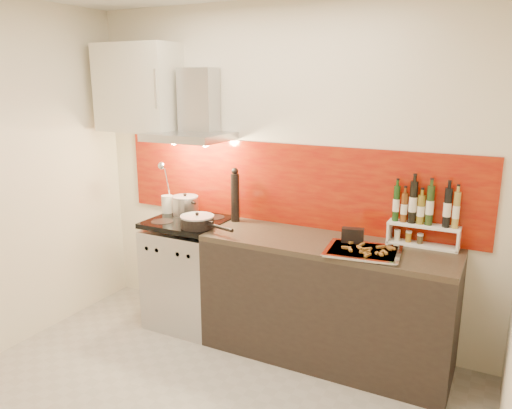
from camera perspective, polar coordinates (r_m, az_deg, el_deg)
The scene contains 13 objects.
back_wall at distance 3.93m, azimuth 3.01°, elevation 3.55°, with size 3.40×0.02×2.60m, color silver.
backsplash at distance 3.92m, azimuth 3.59°, elevation 2.31°, with size 3.00×0.02×0.64m, color #7A0607.
range_stove at distance 4.26m, azimuth -7.57°, elevation -7.79°, with size 0.60×0.60×0.91m.
counter at distance 3.75m, azimuth 8.01°, elevation -10.79°, with size 1.80×0.60×0.90m.
range_hood at distance 4.08m, azimuth -7.02°, elevation 10.12°, with size 0.62×0.50×0.61m.
upper_cabinet at distance 4.39m, azimuth -13.30°, elevation 12.84°, with size 0.70×0.35×0.72m, color beige.
stock_pot at distance 4.23m, azimuth -8.07°, elevation -0.10°, with size 0.22×0.22×0.19m.
saute_pan at distance 3.87m, azimuth -6.65°, elevation -1.95°, with size 0.50×0.26×0.12m.
utensil_jar at distance 4.30m, azimuth -10.19°, elevation 0.68°, with size 0.10×0.14×0.46m.
pepper_mill at distance 4.01m, azimuth -2.40°, elevation 1.02°, with size 0.07×0.07×0.44m.
step_shelf at distance 3.60m, azimuth 18.55°, elevation -1.45°, with size 0.48×0.13×0.45m.
caddy_box at distance 3.52m, azimuth 10.98°, elevation -3.68°, with size 0.15×0.06×0.13m, color black.
baking_tray at distance 3.39m, azimuth 12.18°, elevation -5.22°, with size 0.53×0.43×0.03m.
Camera 1 is at (1.59, -2.13, 2.02)m, focal length 35.00 mm.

